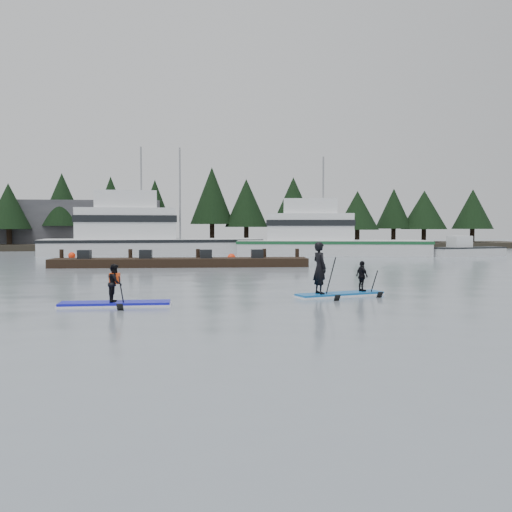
{
  "coord_description": "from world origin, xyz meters",
  "views": [
    {
      "loc": [
        -3.35,
        -17.89,
        2.36
      ],
      "look_at": [
        0.0,
        6.0,
        1.1
      ],
      "focal_mm": 40.0,
      "sensor_mm": 36.0,
      "label": 1
    }
  ],
  "objects": [
    {
      "name": "far_shore",
      "position": [
        0.0,
        42.0,
        0.3
      ],
      "size": [
        70.0,
        8.0,
        0.6
      ],
      "primitive_type": "cube",
      "color": "#2D281E",
      "rests_on": "ground"
    },
    {
      "name": "floating_dock",
      "position": [
        -3.12,
        15.62,
        0.25
      ],
      "size": [
        14.93,
        2.93,
        0.49
      ],
      "primitive_type": "cube",
      "rotation": [
        0.0,
        0.0,
        -0.06
      ],
      "color": "black",
      "rests_on": "ground"
    },
    {
      "name": "fishing_boat_large",
      "position": [
        -5.87,
        30.5,
        0.76
      ],
      "size": [
        17.97,
        5.8,
        10.01
      ],
      "rotation": [
        0.0,
        0.0,
        0.05
      ],
      "color": "silver",
      "rests_on": "ground"
    },
    {
      "name": "waterfront_building",
      "position": [
        -14.0,
        44.0,
        2.5
      ],
      "size": [
        18.0,
        6.0,
        5.0
      ],
      "primitive_type": "cube",
      "color": "#4C4C51",
      "rests_on": "ground"
    },
    {
      "name": "fishing_boat_medium",
      "position": [
        8.91,
        27.66,
        0.65
      ],
      "size": [
        15.91,
        7.24,
        9.02
      ],
      "rotation": [
        0.0,
        0.0,
        -0.19
      ],
      "color": "silver",
      "rests_on": "ground"
    },
    {
      "name": "paddleboard_solo",
      "position": [
        -5.16,
        -0.64,
        0.36
      ],
      "size": [
        3.24,
        1.08,
        1.75
      ],
      "rotation": [
        0.0,
        0.0,
        -0.02
      ],
      "color": "#1314B2",
      "rests_on": "ground"
    },
    {
      "name": "paddleboard_duo",
      "position": [
        1.92,
        0.71,
        0.64
      ],
      "size": [
        3.2,
        1.65,
        2.38
      ],
      "rotation": [
        0.0,
        0.0,
        0.29
      ],
      "color": "#115AA7",
      "rests_on": "ground"
    },
    {
      "name": "ground",
      "position": [
        0.0,
        0.0,
        0.0
      ],
      "size": [
        160.0,
        160.0,
        0.0
      ],
      "primitive_type": "plane",
      "color": "slate",
      "rests_on": "ground"
    },
    {
      "name": "buoy_a",
      "position": [
        -11.14,
        26.36,
        0.0
      ],
      "size": [
        0.53,
        0.53,
        0.53
      ],
      "primitive_type": "sphere",
      "color": "red",
      "rests_on": "ground"
    },
    {
      "name": "skiff",
      "position": [
        19.65,
        24.52,
        0.35
      ],
      "size": [
        6.25,
        3.09,
        0.7
      ],
      "primitive_type": "cube",
      "rotation": [
        0.0,
        0.0,
        0.22
      ],
      "color": "silver",
      "rests_on": "ground"
    },
    {
      "name": "buoy_b",
      "position": [
        0.48,
        21.8,
        0.0
      ],
      "size": [
        0.58,
        0.58,
        0.58
      ],
      "primitive_type": "sphere",
      "color": "red",
      "rests_on": "ground"
    },
    {
      "name": "buoy_c",
      "position": [
        15.68,
        27.18,
        0.0
      ],
      "size": [
        0.59,
        0.59,
        0.59
      ],
      "primitive_type": "sphere",
      "color": "red",
      "rests_on": "ground"
    },
    {
      "name": "treeline",
      "position": [
        0.0,
        42.0,
        0.0
      ],
      "size": [
        60.0,
        4.0,
        8.0
      ],
      "primitive_type": null,
      "color": "black",
      "rests_on": "ground"
    }
  ]
}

